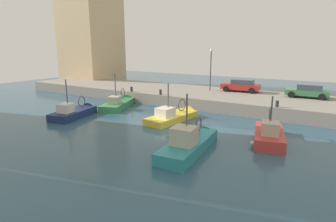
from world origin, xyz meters
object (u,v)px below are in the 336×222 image
fishing_boat_red (268,138)px  mooring_bollard_mid (160,92)px  fishing_boat_teal (191,147)px  mooring_bollard_south (277,104)px  parked_car_red (241,85)px  fishing_boat_navy (76,115)px  fishing_boat_green (120,105)px  parked_car_green (308,91)px  fishing_boat_yellow (175,119)px  quay_streetlamp (211,63)px  mooring_bollard_north (132,89)px

fishing_boat_red → mooring_bollard_mid: (5.66, 12.58, 1.36)m
fishing_boat_teal → mooring_bollard_south: 10.72m
parked_car_red → fishing_boat_navy: bearing=143.5°
fishing_boat_green → parked_car_green: (8.99, -17.35, 1.82)m
fishing_boat_yellow → parked_car_red: size_ratio=1.44×
mooring_bollard_south → quay_streetlamp: quay_streetlamp is taller
fishing_boat_yellow → parked_car_green: (10.76, -9.42, 1.80)m
mooring_bollard_north → quay_streetlamp: size_ratio=0.11×
fishing_boat_green → parked_car_red: fishing_boat_green is taller
mooring_bollard_south → parked_car_red: bearing=38.1°
parked_car_green → mooring_bollard_mid: size_ratio=7.45×
parked_car_green → mooring_bollard_north: (-6.32, 17.79, -0.43)m
fishing_boat_yellow → mooring_bollard_north: bearing=62.1°
fishing_boat_red → quay_streetlamp: (11.31, 9.21, 4.34)m
parked_car_red → mooring_bollard_mid: size_ratio=7.95×
fishing_boat_navy → fishing_boat_green: bearing=-5.5°
fishing_boat_red → parked_car_green: size_ratio=1.42×
fishing_boat_green → fishing_boat_navy: bearing=174.5°
fishing_boat_red → fishing_boat_green: (2.99, 16.14, -0.03)m
parked_car_red → mooring_bollard_mid: 9.50m
mooring_bollard_south → fishing_boat_teal: bearing=162.7°
fishing_boat_yellow → mooring_bollard_south: bearing=-59.8°
fishing_boat_navy → quay_streetlamp: quay_streetlamp is taller
fishing_boat_navy → quay_streetlamp: 16.21m
parked_car_green → fishing_boat_yellow: bearing=138.8°
fishing_boat_yellow → fishing_boat_navy: (-3.63, 8.45, -0.01)m
fishing_boat_navy → parked_car_green: 23.01m
fishing_boat_green → fishing_boat_navy: size_ratio=1.16×
mooring_bollard_south → fishing_boat_green: bearing=99.7°
mooring_bollard_south → mooring_bollard_north: size_ratio=1.00×
mooring_bollard_north → mooring_bollard_south: bearing=-90.0°
mooring_bollard_mid → quay_streetlamp: 7.22m
mooring_bollard_mid → fishing_boat_teal: bearing=-139.0°
fishing_boat_red → mooring_bollard_mid: bearing=65.8°
quay_streetlamp → fishing_boat_yellow: bearing=-174.3°
fishing_boat_navy → parked_car_red: fishing_boat_navy is taller
parked_car_red → quay_streetlamp: (-0.98, 3.43, 2.53)m
fishing_boat_green → quay_streetlamp: (8.32, -6.92, 4.37)m
fishing_boat_yellow → fishing_boat_navy: 9.20m
parked_car_red → mooring_bollard_south: size_ratio=7.95×
mooring_bollard_north → fishing_boat_teal: bearing=-128.3°
quay_streetlamp → mooring_bollard_south: bearing=-123.2°
fishing_boat_teal → mooring_bollard_mid: (10.16, 8.84, 1.33)m
fishing_boat_yellow → fishing_boat_navy: bearing=113.2°
mooring_bollard_mid → quay_streetlamp: quay_streetlamp is taller
fishing_boat_green → parked_car_green: bearing=-62.6°
fishing_boat_navy → fishing_boat_teal: bearing=-99.2°
fishing_boat_teal → fishing_boat_navy: fishing_boat_teal is taller
fishing_boat_teal → fishing_boat_yellow: bearing=38.0°
fishing_boat_green → mooring_bollard_mid: fishing_boat_green is taller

